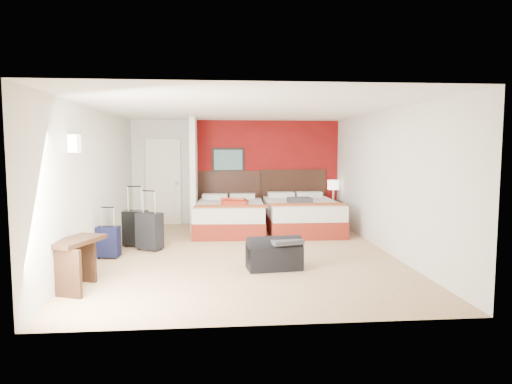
{
  "coord_description": "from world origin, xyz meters",
  "views": [
    {
      "loc": [
        -0.49,
        -7.79,
        1.85
      ],
      "look_at": [
        0.26,
        0.8,
        1.0
      ],
      "focal_mm": 31.84,
      "sensor_mm": 36.0,
      "label": 1
    }
  ],
  "objects": [
    {
      "name": "suitcase_charcoal",
      "position": [
        -1.7,
        0.41,
        0.32
      ],
      "size": [
        0.51,
        0.45,
        0.65
      ],
      "primitive_type": "cube",
      "rotation": [
        0.0,
        0.0,
        -0.51
      ],
      "color": "black",
      "rests_on": "ground"
    },
    {
      "name": "duffel_bag",
      "position": [
        0.38,
        -1.07,
        0.21
      ],
      "size": [
        0.86,
        0.52,
        0.41
      ],
      "primitive_type": "cube",
      "rotation": [
        0.0,
        0.0,
        0.11
      ],
      "color": "black",
      "rests_on": "ground"
    },
    {
      "name": "ground",
      "position": [
        0.0,
        0.0,
        0.0
      ],
      "size": [
        6.5,
        6.5,
        0.0
      ],
      "primitive_type": "plane",
      "color": "tan",
      "rests_on": "ground"
    },
    {
      "name": "bed_left",
      "position": [
        -0.2,
        2.1,
        0.32
      ],
      "size": [
        1.59,
        2.19,
        0.63
      ],
      "primitive_type": "cube",
      "rotation": [
        0.0,
        0.0,
        -0.05
      ],
      "color": "white",
      "rests_on": "ground"
    },
    {
      "name": "suitcase_black",
      "position": [
        -2.01,
        0.75,
        0.32
      ],
      "size": [
        0.47,
        0.34,
        0.64
      ],
      "primitive_type": "cube",
      "rotation": [
        0.0,
        0.0,
        -0.19
      ],
      "color": "black",
      "rests_on": "ground"
    },
    {
      "name": "jacket_draped",
      "position": [
        0.53,
        -1.12,
        0.44
      ],
      "size": [
        0.57,
        0.52,
        0.06
      ],
      "primitive_type": "cube",
      "rotation": [
        0.0,
        0.0,
        0.3
      ],
      "color": "#36363B",
      "rests_on": "duffel_bag"
    },
    {
      "name": "jacket_bundle",
      "position": [
        1.29,
        1.76,
        0.72
      ],
      "size": [
        0.51,
        0.42,
        0.12
      ],
      "primitive_type": "cube",
      "rotation": [
        0.0,
        0.0,
        0.07
      ],
      "color": "#3B3A3F",
      "rests_on": "bed_right"
    },
    {
      "name": "table_lamp",
      "position": [
        2.3,
        2.83,
        0.82
      ],
      "size": [
        0.34,
        0.34,
        0.51
      ],
      "primitive_type": "cylinder",
      "rotation": [
        0.0,
        0.0,
        -0.21
      ],
      "color": "white",
      "rests_on": "nightstand"
    },
    {
      "name": "red_suitcase_open",
      "position": [
        -0.1,
        2.0,
        0.68
      ],
      "size": [
        0.7,
        0.84,
        0.09
      ],
      "primitive_type": "cube",
      "rotation": [
        0.0,
        0.0,
        -0.28
      ],
      "color": "#A1200D",
      "rests_on": "bed_left"
    },
    {
      "name": "desk",
      "position": [
        -2.32,
        -1.82,
        0.33
      ],
      "size": [
        0.66,
        0.89,
        0.67
      ],
      "primitive_type": "cube",
      "rotation": [
        0.0,
        0.0,
        -0.36
      ],
      "color": "#311B10",
      "rests_on": "ground"
    },
    {
      "name": "suitcase_navy",
      "position": [
        -2.3,
        -0.14,
        0.25
      ],
      "size": [
        0.39,
        0.26,
        0.5
      ],
      "primitive_type": "cube",
      "rotation": [
        0.0,
        0.0,
        -0.12
      ],
      "color": "black",
      "rests_on": "ground"
    },
    {
      "name": "room_walls",
      "position": [
        -1.4,
        1.42,
        1.26
      ],
      "size": [
        5.02,
        6.52,
        2.5
      ],
      "color": "silver",
      "rests_on": "ground"
    },
    {
      "name": "partition_wall",
      "position": [
        -1.0,
        2.61,
        1.25
      ],
      "size": [
        0.12,
        1.2,
        2.5
      ],
      "primitive_type": "cube",
      "color": "silver",
      "rests_on": "ground"
    },
    {
      "name": "entry_door",
      "position": [
        -1.75,
        3.2,
        1.02
      ],
      "size": [
        0.82,
        0.06,
        2.05
      ],
      "primitive_type": "cube",
      "color": "silver",
      "rests_on": "ground"
    },
    {
      "name": "bed_right",
      "position": [
        1.39,
        2.06,
        0.33
      ],
      "size": [
        1.57,
        2.23,
        0.66
      ],
      "primitive_type": "cube",
      "rotation": [
        0.0,
        0.0,
        -0.01
      ],
      "color": "silver",
      "rests_on": "ground"
    },
    {
      "name": "nightstand",
      "position": [
        2.3,
        2.83,
        0.28
      ],
      "size": [
        0.44,
        0.44,
        0.56
      ],
      "primitive_type": "cube",
      "rotation": [
        0.0,
        0.0,
        0.1
      ],
      "color": "black",
      "rests_on": "ground"
    },
    {
      "name": "red_accent_panel",
      "position": [
        0.75,
        3.23,
        1.25
      ],
      "size": [
        3.5,
        0.04,
        2.5
      ],
      "primitive_type": "cube",
      "color": "maroon",
      "rests_on": "ground"
    }
  ]
}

